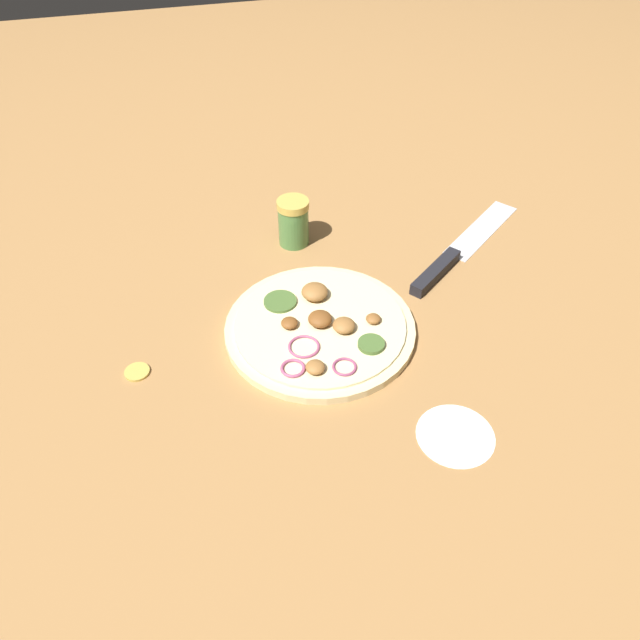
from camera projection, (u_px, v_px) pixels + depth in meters
ground_plane at (320, 332)px, 0.86m from camera, size 3.00×3.00×0.00m
pizza at (320, 327)px, 0.85m from camera, size 0.26×0.26×0.03m
knife at (451, 258)px, 0.97m from camera, size 0.26×0.21×0.02m
spice_jar at (293, 222)px, 0.99m from camera, size 0.05×0.05×0.08m
loose_cap at (137, 371)px, 0.80m from camera, size 0.03×0.03×0.01m
flour_patch at (455, 435)px, 0.73m from camera, size 0.09×0.09×0.00m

